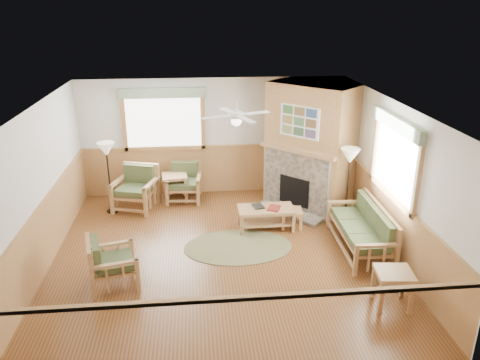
{
  "coord_description": "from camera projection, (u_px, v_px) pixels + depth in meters",
  "views": [
    {
      "loc": [
        -0.39,
        -7.41,
        4.28
      ],
      "look_at": [
        0.4,
        0.7,
        1.15
      ],
      "focal_mm": 35.0,
      "sensor_mm": 36.0,
      "label": 1
    }
  ],
  "objects": [
    {
      "name": "ceiling",
      "position": [
        219.0,
        106.0,
        7.49
      ],
      "size": [
        6.0,
        6.0,
        0.01
      ],
      "primitive_type": "cube",
      "color": "white",
      "rests_on": "floor"
    },
    {
      "name": "wall_right",
      "position": [
        390.0,
        178.0,
        8.24
      ],
      "size": [
        0.02,
        6.0,
        2.7
      ],
      "primitive_type": "cube",
      "color": "silver",
      "rests_on": "floor"
    },
    {
      "name": "armchair_left",
      "position": [
        113.0,
        262.0,
        7.41
      ],
      "size": [
        0.89,
        0.89,
        0.82
      ],
      "primitive_type": null,
      "rotation": [
        0.0,
        0.0,
        1.81
      ],
      "color": "#AE8051",
      "rests_on": "floor"
    },
    {
      "name": "window_right",
      "position": [
        401.0,
        115.0,
        7.63
      ],
      "size": [
        0.16,
        1.9,
        1.5
      ],
      "primitive_type": null,
      "color": "white",
      "rests_on": "wall_right"
    },
    {
      "name": "fireplace",
      "position": [
        310.0,
        146.0,
        10.06
      ],
      "size": [
        3.11,
        3.11,
        2.7
      ],
      "primitive_type": null,
      "rotation": [
        0.0,
        0.0,
        -0.79
      ],
      "color": "#AA7945",
      "rests_on": "floor"
    },
    {
      "name": "floor_lamp_right",
      "position": [
        347.0,
        188.0,
        9.22
      ],
      "size": [
        0.47,
        0.47,
        1.65
      ],
      "primitive_type": null,
      "rotation": [
        0.0,
        0.0,
        -0.31
      ],
      "color": "black",
      "rests_on": "floor"
    },
    {
      "name": "ceiling_fan",
      "position": [
        236.0,
        104.0,
        7.81
      ],
      "size": [
        1.59,
        1.59,
        0.36
      ],
      "primitive_type": null,
      "rotation": [
        0.0,
        0.0,
        0.35
      ],
      "color": "white",
      "rests_on": "ceiling"
    },
    {
      "name": "floor_lamp_left",
      "position": [
        109.0,
        178.0,
        9.87
      ],
      "size": [
        0.39,
        0.39,
        1.57
      ],
      "primitive_type": null,
      "rotation": [
        0.0,
        0.0,
        0.1
      ],
      "color": "black",
      "rests_on": "floor"
    },
    {
      "name": "braided_rug",
      "position": [
        238.0,
        247.0,
        8.69
      ],
      "size": [
        2.14,
        2.14,
        0.01
      ],
      "primitive_type": "cylinder",
      "rotation": [
        0.0,
        0.0,
        0.07
      ],
      "color": "brown",
      "rests_on": "floor"
    },
    {
      "name": "end_table_chairs",
      "position": [
        175.0,
        188.0,
        10.63
      ],
      "size": [
        0.6,
        0.58,
        0.62
      ],
      "primitive_type": null,
      "rotation": [
        0.0,
        0.0,
        0.11
      ],
      "color": "#AE8051",
      "rests_on": "floor"
    },
    {
      "name": "wainscot",
      "position": [
        221.0,
        227.0,
        8.26
      ],
      "size": [
        6.0,
        6.0,
        1.1
      ],
      "primitive_type": null,
      "color": "#AA7945",
      "rests_on": "floor"
    },
    {
      "name": "coffee_table",
      "position": [
        266.0,
        218.0,
        9.33
      ],
      "size": [
        1.12,
        0.57,
        0.44
      ],
      "primitive_type": null,
      "rotation": [
        0.0,
        0.0,
        0.01
      ],
      "color": "#AE8051",
      "rests_on": "floor"
    },
    {
      "name": "armchair_back_right",
      "position": [
        184.0,
        183.0,
        10.61
      ],
      "size": [
        0.82,
        0.82,
        0.85
      ],
      "primitive_type": null,
      "rotation": [
        0.0,
        0.0,
        -0.09
      ],
      "color": "#AE8051",
      "rests_on": "floor"
    },
    {
      "name": "window_back",
      "position": [
        162.0,
        87.0,
        10.2
      ],
      "size": [
        1.9,
        0.16,
        1.5
      ],
      "primitive_type": null,
      "color": "white",
      "rests_on": "wall_back"
    },
    {
      "name": "book_red",
      "position": [
        274.0,
        207.0,
        9.21
      ],
      "size": [
        0.32,
        0.36,
        0.03
      ],
      "primitive_type": "cube",
      "rotation": [
        0.0,
        0.0,
        -0.39
      ],
      "color": "maroon",
      "rests_on": "coffee_table"
    },
    {
      "name": "wall_left",
      "position": [
        39.0,
        191.0,
        7.7
      ],
      "size": [
        0.02,
        6.0,
        2.7
      ],
      "primitive_type": "cube",
      "color": "silver",
      "rests_on": "floor"
    },
    {
      "name": "sofa",
      "position": [
        360.0,
        229.0,
        8.47
      ],
      "size": [
        1.85,
        0.79,
        0.84
      ],
      "primitive_type": null,
      "rotation": [
        0.0,
        0.0,
        -1.59
      ],
      "color": "#AE8051",
      "rests_on": "floor"
    },
    {
      "name": "armchair_back_left",
      "position": [
        135.0,
        189.0,
        10.14
      ],
      "size": [
        1.04,
        1.04,
        0.94
      ],
      "primitive_type": null,
      "rotation": [
        0.0,
        0.0,
        -0.3
      ],
      "color": "#AE8051",
      "rests_on": "floor"
    },
    {
      "name": "book_dark",
      "position": [
        258.0,
        206.0,
        9.3
      ],
      "size": [
        0.25,
        0.31,
        0.03
      ],
      "primitive_type": "cube",
      "rotation": [
        0.0,
        0.0,
        0.21
      ],
      "color": "black",
      "rests_on": "coffee_table"
    },
    {
      "name": "footstool",
      "position": [
        291.0,
        218.0,
        9.41
      ],
      "size": [
        0.46,
        0.46,
        0.37
      ],
      "primitive_type": null,
      "rotation": [
        0.0,
        0.0,
        -0.1
      ],
      "color": "#AE8051",
      "rests_on": "floor"
    },
    {
      "name": "wall_back",
      "position": [
        213.0,
        137.0,
        10.76
      ],
      "size": [
        6.0,
        0.02,
        2.7
      ],
      "primitive_type": "cube",
      "color": "silver",
      "rests_on": "floor"
    },
    {
      "name": "wall_front",
      "position": [
        237.0,
        283.0,
        5.18
      ],
      "size": [
        6.0,
        0.02,
        2.7
      ],
      "primitive_type": "cube",
      "color": "silver",
      "rests_on": "floor"
    },
    {
      "name": "floor",
      "position": [
        222.0,
        254.0,
        8.46
      ],
      "size": [
        6.0,
        6.0,
        0.01
      ],
      "primitive_type": "cube",
      "color": "brown",
      "rests_on": "ground"
    },
    {
      "name": "end_table_sofa",
      "position": [
        392.0,
        289.0,
        6.92
      ],
      "size": [
        0.58,
        0.56,
        0.59
      ],
      "primitive_type": null,
      "rotation": [
        0.0,
        0.0,
        -0.11
      ],
      "color": "#AE8051",
      "rests_on": "floor"
    }
  ]
}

